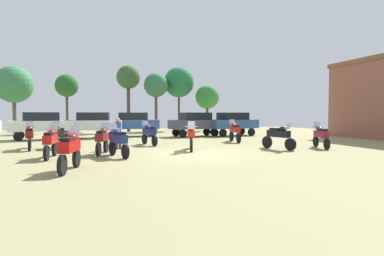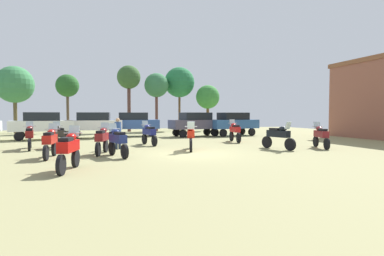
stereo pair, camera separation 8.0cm
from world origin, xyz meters
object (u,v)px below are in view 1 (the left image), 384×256
(motorcycle_1, at_px, (235,131))
(motorcycle_2, at_px, (30,136))
(motorcycle_7, at_px, (279,136))
(tree_4, at_px, (67,86))
(motorcycle_6, at_px, (102,139))
(car_3, at_px, (133,122))
(tree_3, at_px, (128,78))
(tree_6, at_px, (207,97))
(motorcycle_10, at_px, (70,149))
(motorcycle_8, at_px, (191,136))
(motorcycle_9, at_px, (118,141))
(car_6, at_px, (233,122))
(tree_2, at_px, (179,82))
(motorcycle_3, at_px, (321,135))
(motorcycle_12, at_px, (59,135))
(car_2, at_px, (195,122))
(person_1, at_px, (118,131))
(car_1, at_px, (42,124))
(motorcycle_11, at_px, (51,141))
(tree_5, at_px, (14,85))
(tree_7, at_px, (156,86))
(motorcycle_4, at_px, (149,133))
(car_5, at_px, (94,123))

(motorcycle_1, xyz_separation_m, motorcycle_2, (-12.25, -0.87, -0.01))
(motorcycle_7, height_order, tree_4, tree_4)
(motorcycle_6, height_order, motorcycle_7, motorcycle_7)
(motorcycle_6, distance_m, car_3, 11.88)
(tree_3, distance_m, tree_6, 9.01)
(motorcycle_10, bearing_deg, motorcycle_8, 50.94)
(motorcycle_9, height_order, tree_4, tree_4)
(car_6, bearing_deg, tree_4, 46.95)
(motorcycle_1, bearing_deg, tree_3, 117.91)
(motorcycle_8, relative_size, tree_3, 0.30)
(motorcycle_6, xyz_separation_m, tree_2, (8.87, 19.81, 4.80))
(motorcycle_3, height_order, tree_6, tree_6)
(motorcycle_12, height_order, car_2, car_2)
(motorcycle_6, distance_m, person_1, 2.13)
(tree_2, distance_m, tree_4, 12.05)
(motorcycle_2, bearing_deg, tree_6, 35.09)
(motorcycle_3, bearing_deg, motorcycle_2, -176.77)
(motorcycle_3, bearing_deg, tree_3, 131.68)
(motorcycle_8, xyz_separation_m, car_1, (-8.52, 9.67, 0.43))
(motorcycle_7, distance_m, car_1, 16.87)
(motorcycle_9, relative_size, tree_4, 0.35)
(car_6, bearing_deg, motorcycle_7, 158.88)
(motorcycle_12, xyz_separation_m, car_1, (-1.89, 6.57, 0.45))
(motorcycle_11, height_order, tree_5, tree_5)
(motorcycle_7, height_order, tree_7, tree_7)
(motorcycle_8, relative_size, tree_6, 0.41)
(motorcycle_6, distance_m, tree_4, 19.44)
(motorcycle_4, height_order, motorcycle_9, motorcycle_4)
(motorcycle_12, bearing_deg, tree_2, 38.23)
(motorcycle_8, bearing_deg, tree_3, -69.69)
(motorcycle_10, distance_m, tree_2, 26.35)
(tree_3, xyz_separation_m, tree_4, (-6.10, 0.31, -0.96))
(motorcycle_8, bearing_deg, car_2, -93.08)
(car_3, distance_m, tree_5, 13.40)
(motorcycle_6, distance_m, motorcycle_9, 1.27)
(motorcycle_8, bearing_deg, car_5, -48.58)
(motorcycle_7, distance_m, tree_2, 21.01)
(person_1, xyz_separation_m, tree_3, (2.16, 16.53, 4.66))
(car_6, bearing_deg, tree_7, 18.56)
(car_1, xyz_separation_m, tree_5, (-3.78, 9.00, 3.55))
(car_3, height_order, tree_6, tree_6)
(motorcycle_7, distance_m, motorcycle_8, 4.67)
(tree_3, bearing_deg, car_2, -61.75)
(car_3, relative_size, car_5, 0.99)
(motorcycle_1, height_order, car_5, car_5)
(motorcycle_3, height_order, car_3, car_3)
(tree_5, distance_m, tree_7, 13.91)
(motorcycle_4, relative_size, motorcycle_8, 0.99)
(motorcycle_2, height_order, motorcycle_9, motorcycle_2)
(motorcycle_6, height_order, tree_5, tree_5)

